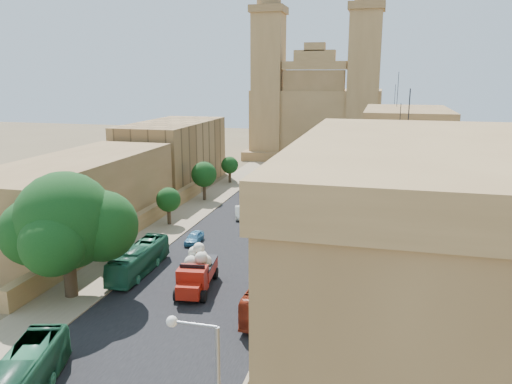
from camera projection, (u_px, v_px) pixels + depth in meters
The scene contains 32 objects.
ground at pixel (161, 335), 33.55m from camera, with size 260.00×260.00×0.00m, color brown.
road_surface at pixel (264, 216), 61.84m from camera, with size 14.00×140.00×0.01m, color black.
sidewalk_east at pixel (341, 222), 59.56m from camera, with size 5.00×140.00×0.01m, color #837156.
sidewalk_west at pixel (192, 211), 64.13m from camera, with size 5.00×140.00×0.01m, color #837156.
kerb_east at pixel (320, 220), 60.15m from camera, with size 0.25×140.00×0.12m, color #837156.
kerb_west at pixel (211, 212), 63.51m from camera, with size 0.25×140.00×0.12m, color #837156.
townhouse_a at pixel (418, 290), 25.41m from camera, with size 9.00×14.00×16.40m.
townhouse_b at pixel (407, 226), 38.79m from camera, with size 9.00×14.00×14.90m.
townhouse_c at pixel (402, 176), 51.71m from camera, with size 9.00×14.00×17.40m.
townhouse_d at pixel (399, 161), 65.09m from camera, with size 9.00×14.00×15.90m.
west_wall at pixel (133, 225), 55.21m from camera, with size 1.00×40.00×1.80m, color olive.
west_building_low at pixel (77, 197), 53.89m from camera, with size 10.00×28.00×8.40m, color brown.
west_building_mid at pixel (173, 154), 78.23m from camera, with size 10.00×22.00×10.00m, color olive.
church at pixel (317, 112), 105.52m from camera, with size 28.00×22.50×36.30m.
ficus_tree at pixel (67, 224), 38.23m from camera, with size 10.01×9.21×10.01m.
street_tree_a at pixel (115, 223), 46.44m from camera, with size 3.53×3.53×5.43m.
street_tree_b at pixel (168, 200), 57.92m from camera, with size 2.85×2.85×4.39m.
street_tree_c at pixel (204, 174), 69.07m from camera, with size 3.53×3.53×5.42m.
street_tree_d at pixel (230, 165), 80.57m from camera, with size 2.77×2.77×4.26m.
red_truck at pixel (197, 270), 40.47m from camera, with size 3.20×6.50×3.66m.
olive_pickup at pixel (300, 237), 50.71m from camera, with size 3.77×5.46×2.07m.
bus_green_north at pixel (139, 259), 43.94m from camera, with size 2.09×8.93×2.49m, color #1F5D40.
bus_red_east at pixel (274, 289), 37.38m from camera, with size 2.39×10.20×2.84m, color maroon.
bus_cream_east at pixel (303, 206), 61.85m from camera, with size 1.97×8.41×2.34m, color #F1EBB4.
car_blue_a at pixel (194, 238), 51.88m from camera, with size 1.39×3.46×1.18m, color teal.
car_white_a at pixel (241, 212), 61.21m from camera, with size 1.40×4.01×1.32m, color beige.
car_cream at pixel (288, 224), 56.55m from camera, with size 1.98×4.28×1.19m, color beige.
car_dkblue at pixel (247, 190), 72.71m from camera, with size 2.03×4.99×1.45m, color #121E48.
car_white_b at pixel (280, 198), 68.47m from camera, with size 1.41×3.50×1.19m, color white.
car_blue_b at pixel (285, 170), 88.94m from camera, with size 1.32×3.80×1.25m, color #5386C9.
pedestrian_a at pixel (343, 263), 43.79m from camera, with size 0.72×0.47×1.97m, color #2A282E.
pedestrian_c at pixel (304, 274), 41.39m from camera, with size 1.11×0.46×1.90m, color #303031.
Camera 1 is at (13.74, -27.91, 17.09)m, focal length 35.00 mm.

